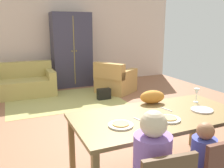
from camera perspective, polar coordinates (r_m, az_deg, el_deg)
The scene contains 17 objects.
ground_plane at distance 4.66m, azimuth -4.20°, elevation -8.31°, with size 7.49×6.21×0.02m, color #956044.
back_wall at distance 7.39m, azimuth -12.72°, elevation 10.33°, with size 7.49×0.10×2.70m, color beige.
dining_table at distance 2.79m, azimuth 10.95°, elevation -8.36°, with size 1.93×0.94×0.76m.
plate_near_man at distance 2.42m, azimuth 2.07°, elevation -9.71°, with size 0.25×0.25×0.02m, color silver.
pizza_near_man at distance 2.41m, azimuth 2.07°, elevation -9.38°, with size 0.17×0.17×0.01m, color #E2A04B.
plate_near_child at distance 2.63m, azimuth 13.26°, elevation -8.10°, with size 0.25×0.25×0.02m, color silver.
pizza_near_child at distance 2.62m, azimuth 13.27°, elevation -7.80°, with size 0.17×0.17×0.01m, color #D5A651.
plate_near_woman at distance 3.02m, azimuth 20.51°, elevation -5.77°, with size 0.25×0.25×0.02m, color white.
wine_glass at distance 3.28m, azimuth 19.40°, elevation -1.88°, with size 0.07×0.07×0.19m.
fork at distance 2.58m, azimuth 6.28°, elevation -8.37°, with size 0.02×0.15×0.01m, color silver.
knife at distance 2.94m, azimuth 12.73°, elevation -5.86°, with size 0.01×0.17×0.01m, color silver.
cat at distance 3.11m, azimuth 9.52°, elevation -3.02°, with size 0.32×0.16×0.17m, color orange.
area_rug at distance 5.87m, azimuth -11.28°, elevation -3.73°, with size 2.60×1.80×0.01m, color tan.
couch at distance 6.52m, azimuth -21.04°, elevation 0.05°, with size 1.70×0.86×0.82m.
armchair at distance 6.38m, azimuth 0.70°, elevation 0.83°, with size 1.19×1.18×0.82m.
armoire at distance 7.10m, azimuth -9.55°, elevation 7.93°, with size 1.10×0.59×2.10m.
handbag at distance 5.81m, azimuth -1.95°, elevation -2.36°, with size 0.32×0.16×0.26m, color black.
Camera 1 is at (-1.42, -3.58, 1.72)m, focal length 38.59 mm.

